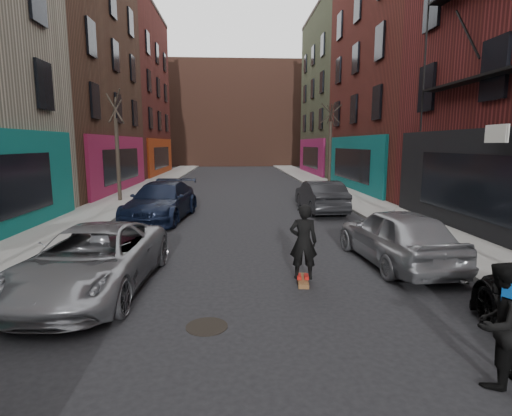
{
  "coord_description": "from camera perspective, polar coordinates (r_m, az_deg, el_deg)",
  "views": [
    {
      "loc": [
        -0.28,
        -2.85,
        3.02
      ],
      "look_at": [
        0.21,
        5.96,
        1.6
      ],
      "focal_mm": 28.0,
      "sensor_mm": 36.0,
      "label": 1
    }
  ],
  "objects": [
    {
      "name": "sidewalk_left",
      "position": [
        33.52,
        -13.43,
        3.85
      ],
      "size": [
        2.5,
        84.0,
        0.13
      ],
      "primitive_type": "cube",
      "color": "gray",
      "rests_on": "ground"
    },
    {
      "name": "parked_right_end",
      "position": [
        18.03,
        9.19,
        1.66
      ],
      "size": [
        1.67,
        4.35,
        1.41
      ],
      "primitive_type": "imported",
      "rotation": [
        0.0,
        0.0,
        3.18
      ],
      "color": "black",
      "rests_on": "ground"
    },
    {
      "name": "parked_left_far",
      "position": [
        8.95,
        -22.23,
        -6.81
      ],
      "size": [
        2.44,
        4.89,
        1.33
      ],
      "primitive_type": "imported",
      "rotation": [
        0.0,
        0.0,
        -0.05
      ],
      "color": "gray",
      "rests_on": "ground"
    },
    {
      "name": "skateboarder",
      "position": [
        8.72,
        6.79,
        -4.8
      ],
      "size": [
        0.64,
        0.46,
        1.65
      ],
      "primitive_type": "imported",
      "rotation": [
        0.0,
        0.0,
        3.03
      ],
      "color": "black",
      "rests_on": "skateboard"
    },
    {
      "name": "pedestrian",
      "position": [
        5.99,
        31.37,
        -13.91
      ],
      "size": [
        0.97,
        0.9,
        1.6
      ],
      "rotation": [
        0.0,
        0.0,
        3.64
      ],
      "color": "black",
      "rests_on": "ground"
    },
    {
      "name": "parked_left_end",
      "position": [
        16.39,
        -13.39,
        0.95
      ],
      "size": [
        2.69,
        5.39,
        1.5
      ],
      "primitive_type": "imported",
      "rotation": [
        0.0,
        0.0,
        -0.11
      ],
      "color": "black",
      "rests_on": "ground"
    },
    {
      "name": "sidewalk_right",
      "position": [
        33.62,
        8.08,
        4.03
      ],
      "size": [
        2.5,
        84.0,
        0.13
      ],
      "primitive_type": "cube",
      "color": "gray",
      "rests_on": "ground"
    },
    {
      "name": "manhole",
      "position": [
        7.0,
        -7.04,
        -16.45
      ],
      "size": [
        0.75,
        0.75,
        0.01
      ],
      "primitive_type": "cylinder",
      "rotation": [
        0.0,
        0.0,
        -0.07
      ],
      "color": "black",
      "rests_on": "ground"
    },
    {
      "name": "tree_right_far",
      "position": [
        27.62,
        10.58,
        10.06
      ],
      "size": [
        2.0,
        2.0,
        6.8
      ],
      "primitive_type": null,
      "color": "black",
      "rests_on": "sidewalk_right"
    },
    {
      "name": "skateboard",
      "position": [
        8.97,
        6.68,
        -10.25
      ],
      "size": [
        0.31,
        0.82,
        0.1
      ],
      "primitive_type": "cube",
      "rotation": [
        0.0,
        0.0,
        -0.11
      ],
      "color": "brown",
      "rests_on": "ground"
    },
    {
      "name": "building_far",
      "position": [
        58.98,
        -2.95,
        13.02
      ],
      "size": [
        40.0,
        10.0,
        14.0
      ],
      "primitive_type": "cube",
      "color": "#47281E",
      "rests_on": "ground"
    },
    {
      "name": "tree_left_far",
      "position": [
        21.67,
        -19.29,
        9.6
      ],
      "size": [
        2.0,
        2.0,
        6.5
      ],
      "primitive_type": null,
      "color": "black",
      "rests_on": "sidewalk_left"
    },
    {
      "name": "parked_right_far",
      "position": [
        10.67,
        19.45,
        -3.78
      ],
      "size": [
        2.08,
        4.42,
        1.46
      ],
      "primitive_type": "imported",
      "rotation": [
        0.0,
        0.0,
        3.23
      ],
      "color": "gray",
      "rests_on": "ground"
    }
  ]
}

